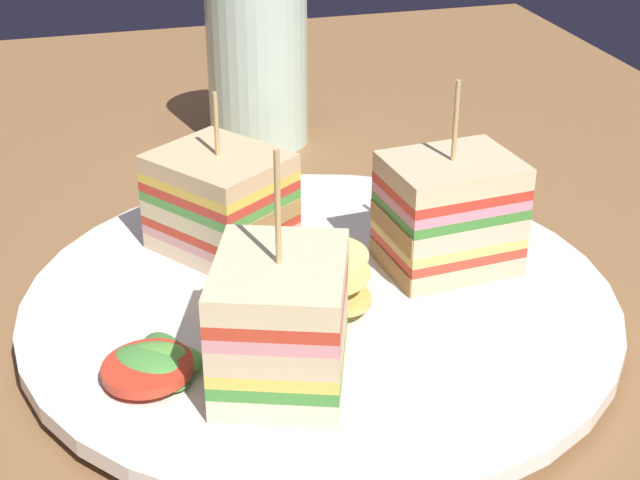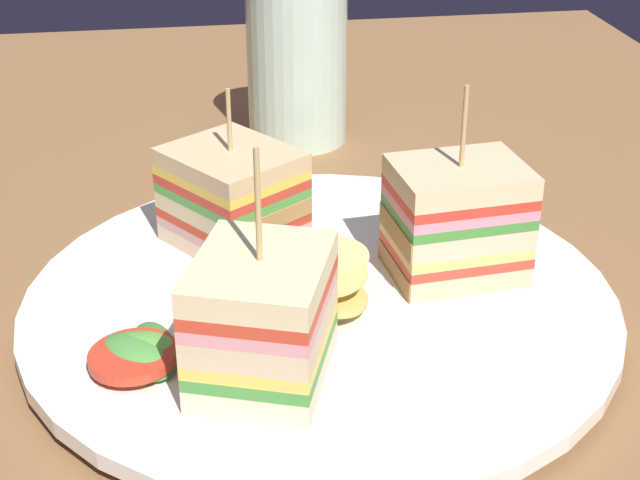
# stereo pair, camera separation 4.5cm
# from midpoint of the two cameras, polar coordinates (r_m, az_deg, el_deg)

# --- Properties ---
(ground_plane) EXTENTS (1.11, 0.74, 0.02)m
(ground_plane) POSITION_cam_midpoint_polar(r_m,az_deg,el_deg) (0.48, -2.71, -5.75)
(ground_plane) COLOR olive
(plate) EXTENTS (0.29, 0.29, 0.01)m
(plate) POSITION_cam_midpoint_polar(r_m,az_deg,el_deg) (0.47, -2.76, -3.93)
(plate) COLOR white
(plate) RESTS_ON ground_plane
(sandwich_wedge_0) EXTENTS (0.08, 0.08, 0.09)m
(sandwich_wedge_0) POSITION_cam_midpoint_polar(r_m,az_deg,el_deg) (0.50, -8.50, 2.18)
(sandwich_wedge_0) COLOR beige
(sandwich_wedge_0) RESTS_ON plate
(sandwich_wedge_1) EXTENTS (0.08, 0.07, 0.11)m
(sandwich_wedge_1) POSITION_cam_midpoint_polar(r_m,az_deg,el_deg) (0.39, -5.67, -5.02)
(sandwich_wedge_1) COLOR beige
(sandwich_wedge_1) RESTS_ON plate
(sandwich_wedge_2) EXTENTS (0.06, 0.07, 0.10)m
(sandwich_wedge_2) POSITION_cam_midpoint_polar(r_m,az_deg,el_deg) (0.48, 5.02, 1.49)
(sandwich_wedge_2) COLOR #CFB58C
(sandwich_wedge_2) RESTS_ON plate
(chip_pile) EXTENTS (0.07, 0.07, 0.03)m
(chip_pile) POSITION_cam_midpoint_polar(r_m,az_deg,el_deg) (0.45, -2.97, -2.56)
(chip_pile) COLOR #E3D064
(chip_pile) RESTS_ON plate
(salad_garnish) EXTENTS (0.05, 0.05, 0.01)m
(salad_garnish) POSITION_cam_midpoint_polar(r_m,az_deg,el_deg) (0.42, -12.92, -7.26)
(salad_garnish) COLOR #64AD45
(salad_garnish) RESTS_ON plate
(drinking_glass) EXTENTS (0.07, 0.07, 0.11)m
(drinking_glass) POSITION_cam_midpoint_polar(r_m,az_deg,el_deg) (0.67, -5.68, 9.62)
(drinking_glass) COLOR silver
(drinking_glass) RESTS_ON ground_plane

